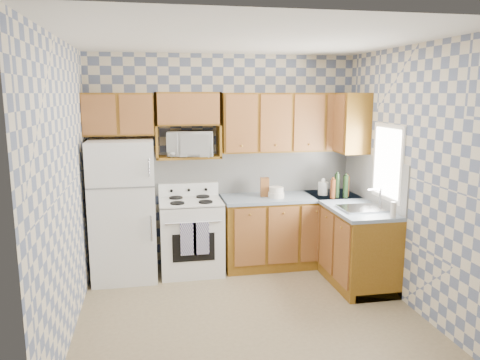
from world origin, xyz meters
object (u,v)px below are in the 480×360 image
refrigerator (123,210)px  electric_kettle (323,188)px  stove_body (191,237)px  microwave (191,143)px

refrigerator → electric_kettle: refrigerator is taller
refrigerator → electric_kettle: size_ratio=10.06×
stove_body → electric_kettle: bearing=-0.3°
refrigerator → electric_kettle: bearing=0.3°
electric_kettle → refrigerator: bearing=-179.7°
refrigerator → stove_body: refrigerator is taller
stove_body → refrigerator: bearing=-178.2°
microwave → stove_body: bearing=-91.9°
electric_kettle → stove_body: bearing=179.7°
microwave → electric_kettle: size_ratio=3.33×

